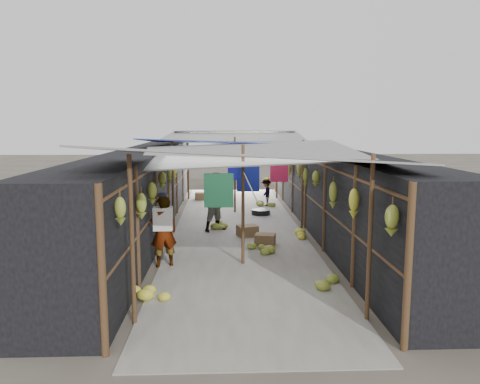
{
  "coord_description": "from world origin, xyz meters",
  "views": [
    {
      "loc": [
        -0.46,
        -6.86,
        3.04
      ],
      "look_at": [
        0.03,
        5.36,
        1.25
      ],
      "focal_mm": 35.0,
      "sensor_mm": 36.0,
      "label": 1
    }
  ],
  "objects": [
    {
      "name": "crate_near",
      "position": [
        0.63,
        4.56,
        0.15
      ],
      "size": [
        0.57,
        0.5,
        0.29
      ],
      "primitive_type": "cube",
      "rotation": [
        0.0,
        0.0,
        -0.24
      ],
      "color": "olive",
      "rests_on": "ground"
    },
    {
      "name": "ground",
      "position": [
        0.0,
        0.0,
        0.0
      ],
      "size": [
        80.0,
        80.0,
        0.0
      ],
      "primitive_type": "plane",
      "color": "#6B6356",
      "rests_on": "ground"
    },
    {
      "name": "hanging_bananas",
      "position": [
        0.08,
        6.04,
        1.64
      ],
      "size": [
        3.96,
        13.97,
        0.8
      ],
      "color": "olive",
      "rests_on": "ground"
    },
    {
      "name": "vendor_elderly",
      "position": [
        -1.7,
        2.9,
        0.77
      ],
      "size": [
        0.65,
        0.53,
        1.54
      ],
      "primitive_type": "imported",
      "rotation": [
        0.0,
        0.0,
        3.47
      ],
      "color": "white",
      "rests_on": "ground"
    },
    {
      "name": "market_canopy",
      "position": [
        0.03,
        6.84,
        2.4
      ],
      "size": [
        5.62,
        15.2,
        2.77
      ],
      "color": "brown",
      "rests_on": "ground"
    },
    {
      "name": "black_basin",
      "position": [
        0.85,
        8.53,
        0.09
      ],
      "size": [
        0.63,
        0.63,
        0.19
      ],
      "primitive_type": "cylinder",
      "color": "black",
      "rests_on": "ground"
    },
    {
      "name": "aisle_slab",
      "position": [
        0.0,
        6.5,
        0.01
      ],
      "size": [
        3.6,
        16.0,
        0.02
      ],
      "primitive_type": "cube",
      "color": "#9E998E",
      "rests_on": "ground"
    },
    {
      "name": "crate_back",
      "position": [
        -1.28,
        11.73,
        0.15
      ],
      "size": [
        0.52,
        0.44,
        0.31
      ],
      "primitive_type": "cube",
      "rotation": [
        0.0,
        0.0,
        0.09
      ],
      "color": "olive",
      "rests_on": "ground"
    },
    {
      "name": "stall_right",
      "position": [
        2.7,
        6.5,
        1.15
      ],
      "size": [
        1.4,
        15.0,
        2.3
      ],
      "primitive_type": "cube",
      "color": "black",
      "rests_on": "ground"
    },
    {
      "name": "shopper_blue",
      "position": [
        -0.56,
        6.21,
        0.84
      ],
      "size": [
        1.03,
        0.98,
        1.68
      ],
      "primitive_type": "imported",
      "rotation": [
        0.0,
        0.0,
        0.6
      ],
      "color": "#203DA2",
      "rests_on": "ground"
    },
    {
      "name": "floor_bananas",
      "position": [
        0.34,
        4.57,
        0.16
      ],
      "size": [
        3.96,
        9.52,
        0.35
      ],
      "color": "olive",
      "rests_on": "ground"
    },
    {
      "name": "vendor_seated",
      "position": [
        1.2,
        10.17,
        0.51
      ],
      "size": [
        0.44,
        0.69,
        1.01
      ],
      "primitive_type": "imported",
      "rotation": [
        0.0,
        0.0,
        -1.48
      ],
      "color": "#4A4540",
      "rests_on": "ground"
    },
    {
      "name": "stall_left",
      "position": [
        -2.7,
        6.5,
        1.15
      ],
      "size": [
        1.4,
        15.0,
        2.3
      ],
      "primitive_type": "cube",
      "color": "black",
      "rests_on": "ground"
    },
    {
      "name": "crate_mid",
      "position": [
        0.24,
        5.5,
        0.16
      ],
      "size": [
        0.62,
        0.55,
        0.31
      ],
      "primitive_type": "cube",
      "rotation": [
        0.0,
        0.0,
        0.29
      ],
      "color": "olive",
      "rests_on": "ground"
    }
  ]
}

